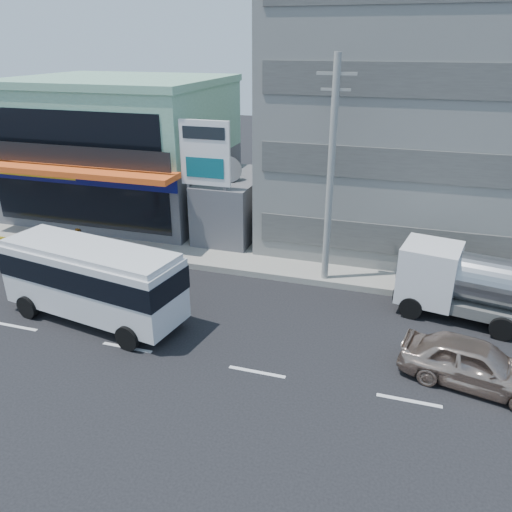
% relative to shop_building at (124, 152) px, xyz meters
% --- Properties ---
extents(ground, '(120.00, 120.00, 0.00)m').
position_rel_shop_building_xyz_m(ground, '(8.00, -13.95, -4.00)').
color(ground, black).
rests_on(ground, ground).
extents(sidewalk, '(70.00, 5.00, 0.30)m').
position_rel_shop_building_xyz_m(sidewalk, '(13.00, -4.45, -3.85)').
color(sidewalk, gray).
rests_on(sidewalk, ground).
extents(shop_building, '(12.40, 11.70, 8.00)m').
position_rel_shop_building_xyz_m(shop_building, '(0.00, 0.00, 0.00)').
color(shop_building, '#4A4B50').
rests_on(shop_building, ground).
extents(concrete_building, '(16.00, 12.00, 14.00)m').
position_rel_shop_building_xyz_m(concrete_building, '(18.00, 1.05, 3.00)').
color(concrete_building, slate).
rests_on(concrete_building, ground).
extents(gap_structure, '(3.00, 6.00, 3.50)m').
position_rel_shop_building_xyz_m(gap_structure, '(8.00, -1.95, -2.25)').
color(gap_structure, '#4A4B50').
rests_on(gap_structure, ground).
extents(satellite_dish, '(1.50, 1.50, 0.15)m').
position_rel_shop_building_xyz_m(satellite_dish, '(8.00, -2.95, -0.42)').
color(satellite_dish, slate).
rests_on(satellite_dish, gap_structure).
extents(billboard, '(2.60, 0.18, 6.90)m').
position_rel_shop_building_xyz_m(billboard, '(7.50, -4.75, 0.93)').
color(billboard, gray).
rests_on(billboard, ground).
extents(utility_pole_near, '(1.60, 0.30, 10.00)m').
position_rel_shop_building_xyz_m(utility_pole_near, '(14.00, -6.55, 1.15)').
color(utility_pole_near, '#999993').
rests_on(utility_pole_near, ground).
extents(minibus, '(7.83, 3.60, 3.15)m').
position_rel_shop_building_xyz_m(minibus, '(5.76, -12.43, -2.12)').
color(minibus, silver).
rests_on(minibus, ground).
extents(sedan, '(4.92, 2.78, 1.58)m').
position_rel_shop_building_xyz_m(sedan, '(19.90, -12.45, -3.21)').
color(sedan, '#BEA491').
rests_on(sedan, ground).
extents(tanker_truck, '(7.57, 3.50, 2.88)m').
position_rel_shop_building_xyz_m(tanker_truck, '(20.64, -8.09, -2.45)').
color(tanker_truck, silver).
rests_on(tanker_truck, ground).
extents(motorcycle_rider, '(1.89, 1.19, 2.29)m').
position_rel_shop_building_xyz_m(motorcycle_rider, '(2.66, -8.85, -3.24)').
color(motorcycle_rider, '#580C16').
rests_on(motorcycle_rider, ground).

